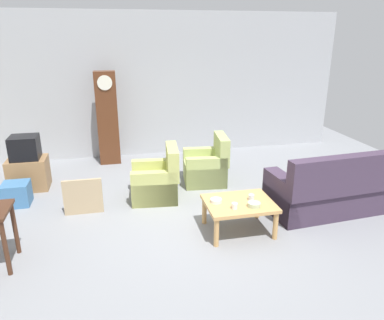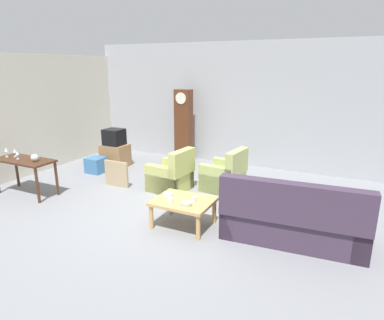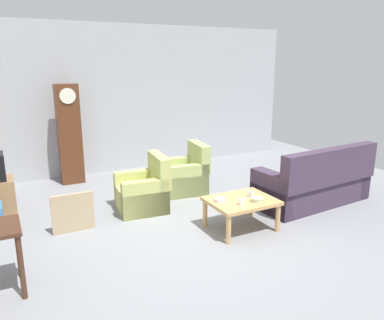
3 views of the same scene
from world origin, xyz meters
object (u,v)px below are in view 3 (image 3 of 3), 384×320
at_px(armchair_olive_far, 185,176).
at_px(cup_white_porcelain, 241,202).
at_px(bowl_shallow_green, 257,200).
at_px(couch_floral, 315,184).
at_px(framed_picture_leaning, 73,213).
at_px(cup_blue_rimmed, 251,194).
at_px(coffee_table_wood, 241,204).
at_px(armchair_olive_near, 144,192).
at_px(grandfather_clock, 69,134).
at_px(bowl_white_stacked, 220,200).

bearing_deg(armchair_olive_far, cup_white_porcelain, -94.42).
bearing_deg(bowl_shallow_green, couch_floral, 15.92).
height_order(framed_picture_leaning, cup_blue_rimmed, framed_picture_leaning).
relative_size(couch_floral, armchair_olive_far, 2.35).
xyz_separation_m(armchair_olive_far, bowl_shallow_green, (0.12, -2.06, 0.19)).
xyz_separation_m(framed_picture_leaning, cup_blue_rimmed, (2.40, -1.02, 0.21)).
relative_size(framed_picture_leaning, bowl_shallow_green, 3.36).
distance_m(framed_picture_leaning, cup_blue_rimmed, 2.62).
height_order(coffee_table_wood, cup_blue_rimmed, cup_blue_rimmed).
xyz_separation_m(armchair_olive_near, framed_picture_leaning, (-1.21, -0.33, -0.02)).
height_order(grandfather_clock, cup_white_porcelain, grandfather_clock).
bearing_deg(cup_white_porcelain, couch_floral, 13.73).
bearing_deg(armchair_olive_far, coffee_table_wood, -90.75).
bearing_deg(cup_blue_rimmed, armchair_olive_near, 131.35).
bearing_deg(coffee_table_wood, framed_picture_leaning, 154.77).
relative_size(grandfather_clock, framed_picture_leaning, 3.32).
bearing_deg(framed_picture_leaning, bowl_shallow_green, -27.43).
distance_m(coffee_table_wood, grandfather_clock, 3.92).
height_order(bowl_white_stacked, bowl_shallow_green, bowl_shallow_green).
bearing_deg(bowl_white_stacked, framed_picture_leaning, 152.48).
relative_size(armchair_olive_far, cup_white_porcelain, 11.05).
bearing_deg(armchair_olive_far, couch_floral, -43.53).
bearing_deg(cup_white_porcelain, framed_picture_leaning, 149.35).
bearing_deg(cup_blue_rimmed, armchair_olive_far, 95.08).
height_order(armchair_olive_far, coffee_table_wood, armchair_olive_far).
xyz_separation_m(cup_white_porcelain, bowl_white_stacked, (-0.19, 0.25, -0.02)).
bearing_deg(framed_picture_leaning, bowl_white_stacked, -27.52).
relative_size(armchair_olive_far, cup_blue_rimmed, 11.08).
bearing_deg(grandfather_clock, bowl_white_stacked, -66.72).
height_order(armchair_olive_near, cup_blue_rimmed, armchair_olive_near).
bearing_deg(couch_floral, bowl_white_stacked, -174.23).
height_order(couch_floral, grandfather_clock, grandfather_clock).
xyz_separation_m(cup_white_porcelain, cup_blue_rimmed, (0.32, 0.21, -0.00)).
bearing_deg(cup_white_porcelain, grandfather_clock, 114.37).
xyz_separation_m(framed_picture_leaning, bowl_white_stacked, (1.89, -0.98, 0.20)).
xyz_separation_m(framed_picture_leaning, cup_white_porcelain, (2.08, -1.23, 0.21)).
bearing_deg(framed_picture_leaning, armchair_olive_near, 15.29).
xyz_separation_m(grandfather_clock, cup_white_porcelain, (1.64, -3.63, -0.50)).
xyz_separation_m(grandfather_clock, bowl_white_stacked, (1.45, -3.38, -0.51)).
relative_size(armchair_olive_near, bowl_white_stacked, 5.73).
distance_m(cup_white_porcelain, bowl_shallow_green, 0.28).
bearing_deg(grandfather_clock, armchair_olive_far, -40.87).
bearing_deg(coffee_table_wood, cup_white_porcelain, -125.70).
bearing_deg(bowl_white_stacked, armchair_olive_far, 79.16).
bearing_deg(coffee_table_wood, cup_blue_rimmed, 6.96).
bearing_deg(armchair_olive_near, couch_floral, -22.14).
xyz_separation_m(couch_floral, framed_picture_leaning, (-3.93, 0.78, -0.06)).
bearing_deg(couch_floral, armchair_olive_near, 157.86).
bearing_deg(couch_floral, cup_blue_rimmed, -171.01).
relative_size(armchair_olive_far, bowl_shallow_green, 5.15).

